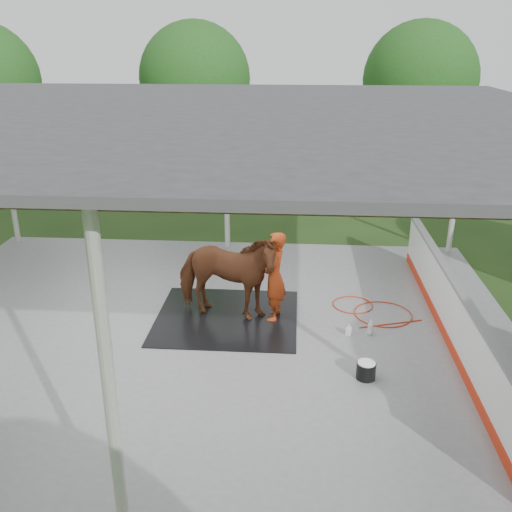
# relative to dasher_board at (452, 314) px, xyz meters

# --- Properties ---
(ground) EXTENTS (100.00, 100.00, 0.00)m
(ground) POSITION_rel_dasher_board_xyz_m (-4.60, 0.00, -0.59)
(ground) COLOR #1E3814
(concrete_slab) EXTENTS (12.00, 10.00, 0.05)m
(concrete_slab) POSITION_rel_dasher_board_xyz_m (-4.60, 0.00, -0.57)
(concrete_slab) COLOR slate
(concrete_slab) RESTS_ON ground
(pavilion_structure) EXTENTS (12.60, 10.60, 4.05)m
(pavilion_structure) POSITION_rel_dasher_board_xyz_m (-4.60, -0.00, 3.37)
(pavilion_structure) COLOR beige
(pavilion_structure) RESTS_ON ground
(dasher_board) EXTENTS (0.16, 8.00, 1.15)m
(dasher_board) POSITION_rel_dasher_board_xyz_m (0.00, 0.00, 0.00)
(dasher_board) COLOR red
(dasher_board) RESTS_ON concrete_slab
(tree_belt) EXTENTS (28.00, 28.00, 5.80)m
(tree_belt) POSITION_rel_dasher_board_xyz_m (-4.30, 0.90, 3.20)
(tree_belt) COLOR #382314
(tree_belt) RESTS_ON ground
(rubber_mat) EXTENTS (2.74, 2.57, 0.02)m
(rubber_mat) POSITION_rel_dasher_board_xyz_m (-4.13, 0.63, -0.53)
(rubber_mat) COLOR black
(rubber_mat) RESTS_ON concrete_slab
(horse) EXTENTS (2.23, 1.33, 1.76)m
(horse) POSITION_rel_dasher_board_xyz_m (-4.13, 0.63, 0.36)
(horse) COLOR brown
(horse) RESTS_ON rubber_mat
(handler) EXTENTS (0.50, 0.69, 1.77)m
(handler) POSITION_rel_dasher_board_xyz_m (-3.20, 0.68, 0.34)
(handler) COLOR #B33813
(handler) RESTS_ON concrete_slab
(wash_bucket) EXTENTS (0.31, 0.31, 0.29)m
(wash_bucket) POSITION_rel_dasher_board_xyz_m (-1.63, -1.31, -0.39)
(wash_bucket) COLOR black
(wash_bucket) RESTS_ON concrete_slab
(soap_bottle_a) EXTENTS (0.12, 0.12, 0.29)m
(soap_bottle_a) POSITION_rel_dasher_board_xyz_m (-1.40, 0.16, -0.40)
(soap_bottle_a) COLOR silver
(soap_bottle_a) RESTS_ON concrete_slab
(soap_bottle_b) EXTENTS (0.12, 0.12, 0.22)m
(soap_bottle_b) POSITION_rel_dasher_board_xyz_m (-1.80, 0.10, -0.43)
(soap_bottle_b) COLOR #338CD8
(soap_bottle_b) RESTS_ON concrete_slab
(hose_coil) EXTENTS (1.70, 1.42, 0.02)m
(hose_coil) POSITION_rel_dasher_board_xyz_m (-1.24, 1.11, -0.53)
(hose_coil) COLOR #AF280C
(hose_coil) RESTS_ON concrete_slab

